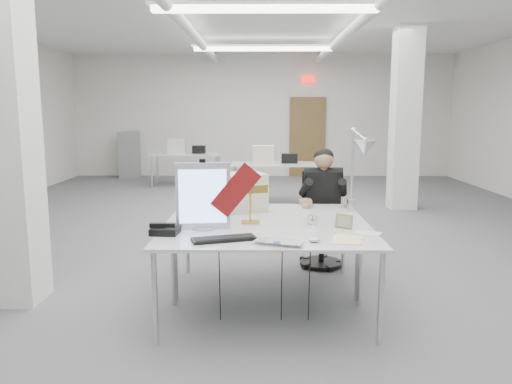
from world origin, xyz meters
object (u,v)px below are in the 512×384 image
Objects in this scene: office_chair at (322,222)px; monitor at (203,196)px; bankers_lamp at (250,203)px; beige_monitor at (243,192)px; desk_main at (267,236)px; architect_lamp at (357,174)px; laptop at (277,244)px; desk_phone at (165,231)px; seated_person at (323,188)px.

monitor reaches higher than office_chair.
monitor is 1.54× the size of bankers_lamp.
monitor is at bearing -133.13° from beige_monitor.
monitor reaches higher than beige_monitor.
architect_lamp is at bearing 40.56° from desk_main.
desk_phone is at bearing 176.88° from laptop.
desk_main is at bearing 119.79° from laptop.
seated_person reaches higher than laptop.
office_chair is 2.80× the size of laptop.
office_chair is 1.12m from beige_monitor.
monitor reaches higher than bankers_lamp.
desk_phone is at bearing -143.41° from beige_monitor.
monitor is at bearing 159.73° from desk_main.
desk_main is 4.93× the size of bankers_lamp.
desk_main is 0.35m from laptop.
office_chair reaches higher than desk_main.
office_chair is at bearing 67.81° from desk_main.
monitor is 0.46m from bankers_lamp.
desk_main is 2.22× the size of architect_lamp.
bankers_lamp is 0.92× the size of beige_monitor.
office_chair is 4.68× the size of desk_phone.
laptop is at bearing -104.33° from seated_person.
laptop is 0.96m from desk_phone.
desk_phone is (-0.83, 0.02, 0.04)m from desk_main.
architect_lamp reaches higher than monitor.
seated_person is 2.10m from desk_phone.
laptop is 1.38m from beige_monitor.
desk_main is 1.65m from seated_person.
laptop is at bearing -17.52° from desk_phone.
laptop is at bearing -121.95° from architect_lamp.
seated_person is 1.68× the size of monitor.
beige_monitor is (0.60, 0.97, 0.16)m from desk_phone.
office_chair is 1.08× the size of seated_person.
office_chair is 0.39m from seated_person.
bankers_lamp is at bearing 35.14° from desk_phone.
desk_main is at bearing -98.85° from beige_monitor.
beige_monitor is at bearing 76.72° from bankers_lamp.
bankers_lamp is (-0.14, 0.42, 0.20)m from desk_main.
monitor is at bearing -129.00° from seated_person.
beige_monitor is (-0.29, 1.34, 0.17)m from laptop.
desk_phone is at bearing -152.83° from architect_lamp.
beige_monitor reaches higher than bankers_lamp.
architect_lamp is (0.21, -0.79, 0.26)m from seated_person.
laptop is at bearing -79.15° from desk_main.
desk_main is 4.55× the size of beige_monitor.
office_chair is 2.81× the size of bankers_lamp.
desk_main is 8.22× the size of desk_phone.
laptop is at bearing -96.11° from bankers_lamp.
desk_phone is 1.86m from architect_lamp.
beige_monitor is (-0.86, -0.52, 0.04)m from seated_person.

